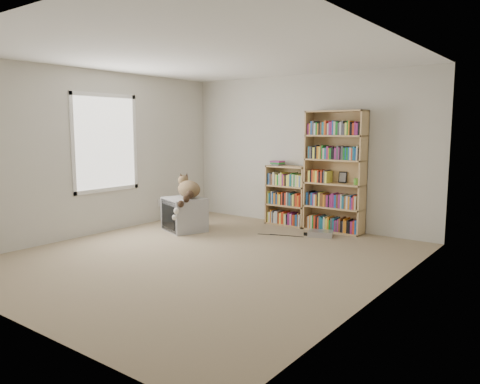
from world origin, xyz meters
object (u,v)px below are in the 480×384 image
Objects in this scene: bookcase_short at (288,197)px; dvd_player at (320,234)px; cat at (187,192)px; bookcase_tall at (335,175)px; crt_tv at (185,214)px.

bookcase_short reaches higher than dvd_player.
cat reaches higher than dvd_player.
bookcase_tall is 0.97m from dvd_player.
bookcase_short is at bearing 82.04° from cat.
bookcase_short is (1.00, 1.41, -0.17)m from cat.
cat is 2.17m from dvd_player.
cat is 0.41× the size of bookcase_tall.
bookcase_short is 1.05m from dvd_player.
crt_tv is 1.77m from bookcase_short.
dvd_player is at bearing -27.72° from bookcase_short.
cat is at bearing -125.37° from bookcase_short.
crt_tv is 0.76× the size of bookcase_short.
crt_tv is 0.40× the size of bookcase_tall.
bookcase_short reaches higher than cat.
bookcase_tall is at bearing 64.69° from cat.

